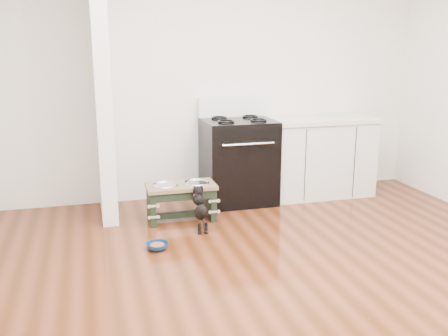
% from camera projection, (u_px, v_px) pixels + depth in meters
% --- Properties ---
extents(ground, '(5.00, 5.00, 0.00)m').
position_uv_depth(ground, '(293.00, 293.00, 3.55)').
color(ground, '#411D0B').
rests_on(ground, ground).
extents(room_shell, '(5.00, 5.00, 5.00)m').
position_uv_depth(room_shell, '(302.00, 60.00, 3.16)').
color(room_shell, silver).
rests_on(room_shell, ground).
extents(partition_wall, '(0.15, 0.80, 2.70)m').
position_uv_depth(partition_wall, '(102.00, 83.00, 4.88)').
color(partition_wall, silver).
rests_on(partition_wall, ground).
extents(oven_range, '(0.76, 0.69, 1.14)m').
position_uv_depth(oven_range, '(238.00, 160.00, 5.52)').
color(oven_range, black).
rests_on(oven_range, ground).
extents(cabinet_run, '(1.24, 0.64, 0.91)m').
position_uv_depth(cabinet_run, '(318.00, 156.00, 5.79)').
color(cabinet_run, silver).
rests_on(cabinet_run, ground).
extents(dog_feeder, '(0.68, 0.36, 0.39)m').
position_uv_depth(dog_feeder, '(181.00, 195.00, 4.95)').
color(dog_feeder, black).
rests_on(dog_feeder, ground).
extents(puppy, '(0.12, 0.35, 0.42)m').
position_uv_depth(puppy, '(200.00, 207.00, 4.70)').
color(puppy, black).
rests_on(puppy, ground).
extents(floor_bowl, '(0.22, 0.22, 0.06)m').
position_uv_depth(floor_bowl, '(157.00, 246.00, 4.29)').
color(floor_bowl, navy).
rests_on(floor_bowl, ground).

